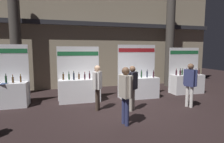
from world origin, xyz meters
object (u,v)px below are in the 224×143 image
Objects in this scene: exhibitor_booth_0 at (7,92)px; visitor_0 at (190,81)px; visitor_1 at (126,90)px; visitor_7 at (97,84)px; exhibitor_booth_2 at (139,85)px; exhibitor_booth_1 at (80,88)px; exhibitor_booth_3 at (187,82)px; visitor_8 at (132,84)px.

visitor_0 is at bearing -15.26° from exhibitor_booth_0.
visitor_7 is at bearing 7.84° from visitor_1.
exhibitor_booth_0 is at bearing -81.58° from visitor_7.
exhibitor_booth_2 is at bearing 149.14° from visitor_7.
visitor_0 is (4.08, -1.93, 0.42)m from exhibitor_booth_1.
exhibitor_booth_2 reaches higher than exhibitor_booth_1.
exhibitor_booth_1 is at bearing 177.49° from exhibitor_booth_2.
visitor_1 is 1.63m from visitor_7.
exhibitor_booth_0 is 1.41× the size of visitor_1.
exhibitor_booth_3 is at bearing 4.75° from exhibitor_booth_2.
visitor_0 is at bearing -47.27° from visitor_8.
exhibitor_booth_0 is 3.61m from visitor_7.
exhibitor_booth_1 is at bearing 1.17° from exhibitor_booth_0.
exhibitor_booth_2 reaches higher than exhibitor_booth_0.
exhibitor_booth_3 is at bearing 1.17° from exhibitor_booth_1.
exhibitor_booth_2 is 2.80m from exhibitor_booth_3.
exhibitor_booth_0 is 1.43× the size of visitor_0.
exhibitor_booth_1 is 3.12m from visitor_1.
exhibitor_booth_0 reaches higher than exhibitor_booth_1.
exhibitor_booth_2 reaches higher than exhibitor_booth_3.
exhibitor_booth_2 is 1.44× the size of visitor_0.
exhibitor_booth_0 is at bearing 117.54° from visitor_8.
exhibitor_booth_0 is at bearing -178.83° from exhibitor_booth_3.
exhibitor_booth_3 is at bearing -67.68° from visitor_1.
exhibitor_booth_2 is 2.30m from visitor_0.
exhibitor_booth_2 is 1.43× the size of visitor_1.
exhibitor_booth_3 is 5.21m from visitor_7.
visitor_0 is at bearing -53.38° from exhibitor_booth_2.
exhibitor_booth_3 is (2.79, 0.23, -0.01)m from exhibitor_booth_2.
exhibitor_booth_3 reaches higher than visitor_7.
exhibitor_booth_1 is 2.50m from visitor_8.
exhibitor_booth_1 is 1.44× the size of visitor_8.
visitor_1 is at bearing -162.43° from visitor_8.
visitor_7 is (-3.54, 0.58, -0.02)m from visitor_0.
visitor_0 is 0.99× the size of visitor_1.
visitor_8 is at bearing -20.16° from exhibitor_booth_0.
visitor_8 is (1.76, -1.73, 0.40)m from exhibitor_booth_1.
visitor_7 is at bearing 120.64° from visitor_8.
visitor_1 is at bearing -36.10° from exhibitor_booth_0.
exhibitor_booth_3 is (5.52, 0.11, -0.01)m from exhibitor_booth_1.
visitor_7 is at bearing -123.89° from visitor_0.
exhibitor_booth_3 is at bearing 1.17° from exhibitor_booth_0.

